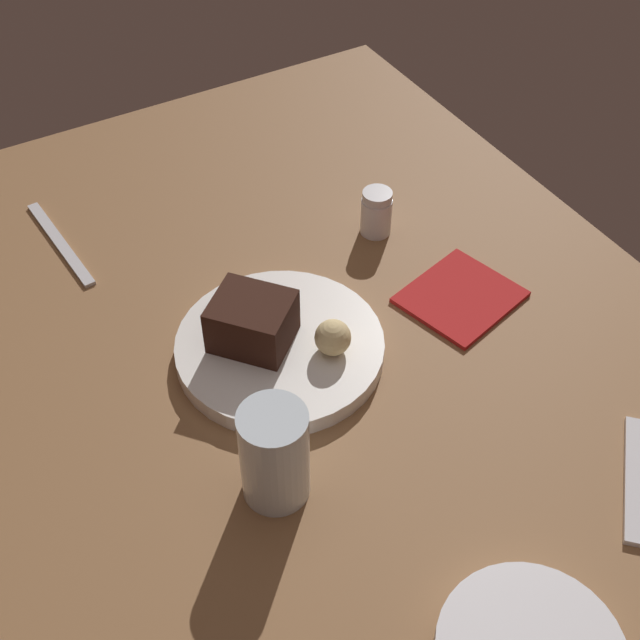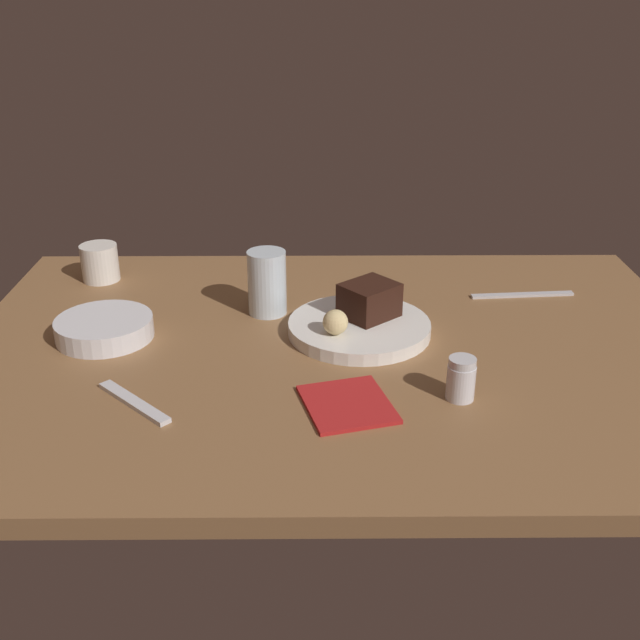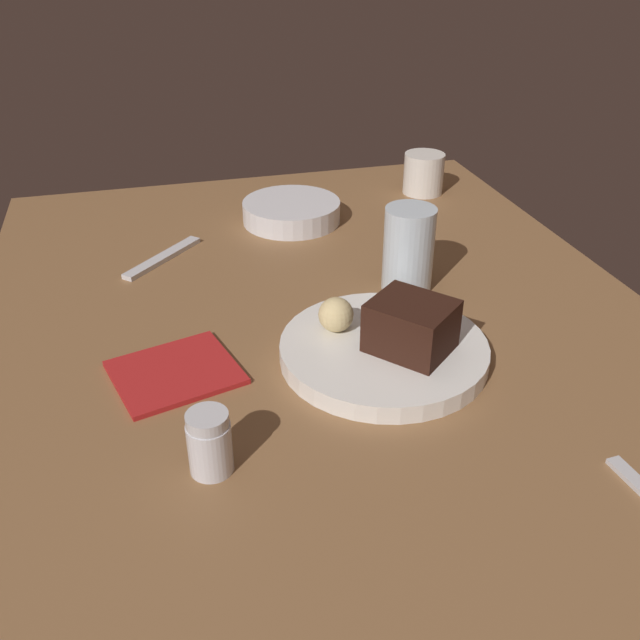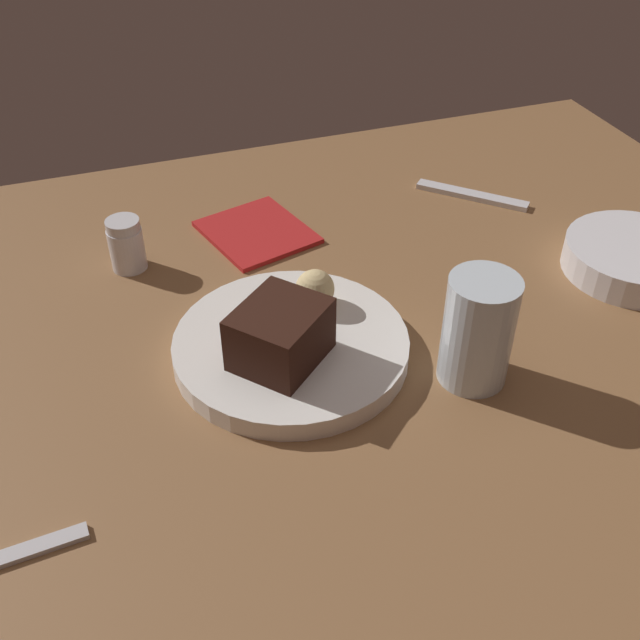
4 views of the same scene
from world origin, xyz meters
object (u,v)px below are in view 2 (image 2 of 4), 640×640
at_px(chocolate_cake_slice, 369,300).
at_px(bread_roll, 335,321).
at_px(dessert_plate, 359,328).
at_px(side_bowl, 104,328).
at_px(dessert_spoon, 134,402).
at_px(salt_shaker, 461,379).
at_px(water_glass, 267,283).
at_px(butter_knife, 522,295).
at_px(coffee_cup, 100,263).
at_px(folded_napkin, 347,404).

height_order(chocolate_cake_slice, bread_roll, chocolate_cake_slice).
distance_m(dessert_plate, side_bowl, 0.41).
bearing_deg(bread_roll, chocolate_cake_slice, 47.85).
height_order(bread_roll, dessert_spoon, bread_roll).
bearing_deg(salt_shaker, water_glass, 133.84).
height_order(water_glass, side_bowl, water_glass).
bearing_deg(butter_knife, coffee_cup, 169.07).
relative_size(water_glass, side_bowl, 0.71).
bearing_deg(dessert_plate, butter_knife, 26.81).
bearing_deg(folded_napkin, coffee_cup, 133.92).
bearing_deg(dessert_spoon, butter_knife, 75.60).
xyz_separation_m(dessert_plate, chocolate_cake_slice, (0.02, 0.02, 0.04)).
bearing_deg(side_bowl, coffee_cup, 105.26).
xyz_separation_m(bread_roll, dessert_spoon, (-0.28, -0.18, -0.04)).
relative_size(side_bowl, folded_napkin, 1.22).
xyz_separation_m(dessert_plate, coffee_cup, (-0.48, 0.24, 0.02)).
height_order(salt_shaker, dessert_spoon, salt_shaker).
relative_size(chocolate_cake_slice, bread_roll, 2.09).
distance_m(dessert_spoon, folded_napkin, 0.29).
distance_m(bread_roll, water_glass, 0.17).
bearing_deg(coffee_cup, butter_knife, -6.30).
bearing_deg(chocolate_cake_slice, water_glass, 159.93).
height_order(chocolate_cake_slice, coffee_cup, chocolate_cake_slice).
relative_size(dessert_plate, water_glass, 2.09).
xyz_separation_m(water_glass, side_bowl, (-0.26, -0.10, -0.04)).
height_order(bread_roll, coffee_cup, coffee_cup).
xyz_separation_m(chocolate_cake_slice, water_glass, (-0.17, 0.06, 0.01)).
xyz_separation_m(chocolate_cake_slice, folded_napkin, (-0.05, -0.25, -0.05)).
height_order(chocolate_cake_slice, dessert_spoon, chocolate_cake_slice).
relative_size(bread_roll, dessert_spoon, 0.27).
xyz_separation_m(dessert_plate, water_glass, (-0.15, 0.09, 0.05)).
bearing_deg(salt_shaker, dessert_plate, 121.69).
bearing_deg(butter_knife, chocolate_cake_slice, -160.22).
xyz_separation_m(dessert_spoon, butter_knife, (0.63, 0.38, -0.00)).
distance_m(coffee_cup, butter_knife, 0.80).
distance_m(chocolate_cake_slice, coffee_cup, 0.55).
height_order(chocolate_cake_slice, side_bowl, chocolate_cake_slice).
xyz_separation_m(chocolate_cake_slice, side_bowl, (-0.43, -0.04, -0.03)).
bearing_deg(water_glass, chocolate_cake_slice, -20.07).
bearing_deg(dessert_spoon, folded_napkin, 43.37).
bearing_deg(side_bowl, dessert_plate, 1.64).
relative_size(side_bowl, coffee_cup, 2.23).
relative_size(water_glass, folded_napkin, 0.87).
xyz_separation_m(coffee_cup, butter_knife, (0.79, -0.09, -0.03)).
xyz_separation_m(chocolate_cake_slice, coffee_cup, (-0.50, 0.22, -0.01)).
distance_m(salt_shaker, folded_napkin, 0.16).
relative_size(dessert_plate, chocolate_cake_slice, 2.76).
bearing_deg(side_bowl, water_glass, 20.74).
bearing_deg(salt_shaker, folded_napkin, -172.69).
bearing_deg(coffee_cup, dessert_plate, -26.67).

